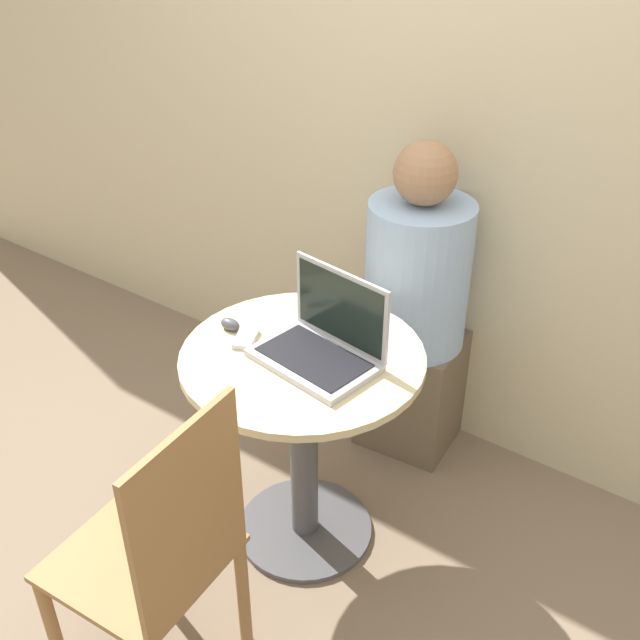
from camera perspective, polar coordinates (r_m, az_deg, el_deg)
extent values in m
plane|color=#7F6B56|center=(2.64, -1.14, -15.69)|extent=(12.00, 12.00, 0.00)
cube|color=beige|center=(2.56, 9.77, 16.72)|extent=(7.00, 0.05, 2.60)
cylinder|color=#4C4C51|center=(2.64, -1.14, -15.54)|extent=(0.45, 0.45, 0.02)
cylinder|color=#4C4C51|center=(2.39, -1.23, -9.85)|extent=(0.09, 0.09, 0.68)
cylinder|color=beige|center=(2.17, -1.34, -2.88)|extent=(0.72, 0.72, 0.02)
cube|color=#B7B7BC|center=(2.12, -0.49, -3.09)|extent=(0.37, 0.27, 0.02)
cube|color=black|center=(2.11, -0.49, -2.84)|extent=(0.33, 0.22, 0.00)
cube|color=#B7B7BC|center=(2.12, 1.61, 0.97)|extent=(0.34, 0.06, 0.23)
cube|color=black|center=(2.11, 1.50, 0.91)|extent=(0.31, 0.05, 0.21)
cube|color=silver|center=(2.23, -5.68, -1.40)|extent=(0.10, 0.12, 0.02)
ellipsoid|color=#4C4C51|center=(2.28, -6.87, -0.32)|extent=(0.07, 0.04, 0.04)
cylinder|color=#9E7042|center=(2.39, -13.08, -16.13)|extent=(0.04, 0.04, 0.42)
cylinder|color=#9E7042|center=(2.25, -19.63, -21.48)|extent=(0.04, 0.04, 0.42)
cylinder|color=#9E7042|center=(2.22, -5.87, -20.03)|extent=(0.04, 0.04, 0.42)
cube|color=#9E7042|center=(2.05, -13.51, -17.19)|extent=(0.43, 0.43, 0.02)
cube|color=#9E7042|center=(1.77, -9.91, -14.48)|extent=(0.04, 0.37, 0.49)
cube|color=brown|center=(2.94, 7.76, -4.10)|extent=(0.39, 0.53, 0.47)
cylinder|color=#9EBCE5|center=(2.58, 7.43, 3.40)|extent=(0.36, 0.36, 0.52)
sphere|color=#A87A56|center=(2.43, 8.04, 11.00)|extent=(0.21, 0.21, 0.21)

